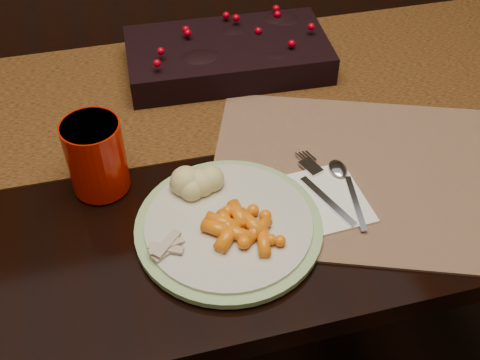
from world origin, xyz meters
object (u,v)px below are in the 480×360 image
object	(u,v)px
dinner_plate	(229,226)
red_cup	(96,156)
dining_table	(200,232)
napkin	(326,199)
turkey_shreds	(156,243)
centerpiece	(228,51)
mashed_potatoes	(194,178)
baby_carrots	(241,229)
placemat_main	(369,174)

from	to	relation	value
dinner_plate	red_cup	xyz separation A→B (m)	(-0.17, 0.14, 0.05)
dining_table	napkin	distance (m)	0.51
turkey_shreds	centerpiece	bearing A→B (deg)	63.78
dining_table	turkey_shreds	world-z (taller)	turkey_shreds
mashed_potatoes	red_cup	world-z (taller)	red_cup
baby_carrots	red_cup	distance (m)	0.24
dinner_plate	napkin	size ratio (longest dim) A/B	2.07
placemat_main	red_cup	bearing A→B (deg)	-170.31
centerpiece	placemat_main	world-z (taller)	centerpiece
placemat_main	napkin	size ratio (longest dim) A/B	3.81
dinner_plate	napkin	bearing A→B (deg)	6.86
placemat_main	baby_carrots	size ratio (longest dim) A/B	4.55
turkey_shreds	napkin	bearing A→B (deg)	7.66
dining_table	placemat_main	bearing A→B (deg)	-48.43
placemat_main	dining_table	bearing A→B (deg)	152.44
placemat_main	red_cup	xyz separation A→B (m)	(-0.41, 0.08, 0.06)
dining_table	baby_carrots	bearing A→B (deg)	-89.20
dining_table	red_cup	world-z (taller)	red_cup
baby_carrots	napkin	bearing A→B (deg)	16.56
napkin	red_cup	distance (m)	0.35
placemat_main	dinner_plate	world-z (taller)	dinner_plate
mashed_potatoes	napkin	size ratio (longest dim) A/B	0.63
dining_table	mashed_potatoes	distance (m)	0.48
centerpiece	mashed_potatoes	size ratio (longest dim) A/B	4.51
baby_carrots	mashed_potatoes	distance (m)	0.11
dining_table	red_cup	distance (m)	0.51
baby_carrots	turkey_shreds	distance (m)	0.12
placemat_main	baby_carrots	world-z (taller)	baby_carrots
dinner_plate	baby_carrots	distance (m)	0.03
baby_carrots	mashed_potatoes	world-z (taller)	mashed_potatoes
dining_table	dinner_plate	size ratio (longest dim) A/B	6.68
placemat_main	turkey_shreds	bearing A→B (deg)	-147.43
mashed_potatoes	baby_carrots	bearing A→B (deg)	-66.49
placemat_main	turkey_shreds	world-z (taller)	turkey_shreds
dinner_plate	napkin	xyz separation A→B (m)	(0.16, 0.02, -0.01)
red_cup	mashed_potatoes	bearing A→B (deg)	-23.48
red_cup	dining_table	bearing A→B (deg)	46.59
dining_table	dinner_plate	bearing A→B (deg)	-91.26
mashed_potatoes	dining_table	bearing A→B (deg)	80.73
dinner_plate	centerpiece	bearing A→B (deg)	76.35
dinner_plate	napkin	world-z (taller)	dinner_plate
turkey_shreds	red_cup	distance (m)	0.17
placemat_main	red_cup	distance (m)	0.42
turkey_shreds	napkin	size ratio (longest dim) A/B	0.48
mashed_potatoes	turkey_shreds	xyz separation A→B (m)	(-0.07, -0.09, -0.02)
centerpiece	red_cup	xyz separation A→B (m)	(-0.26, -0.26, 0.02)
centerpiece	turkey_shreds	distance (m)	0.46
dining_table	turkey_shreds	size ratio (longest dim) A/B	28.59
centerpiece	mashed_potatoes	xyz separation A→B (m)	(-0.13, -0.32, 0.00)
baby_carrots	red_cup	bearing A→B (deg)	138.12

